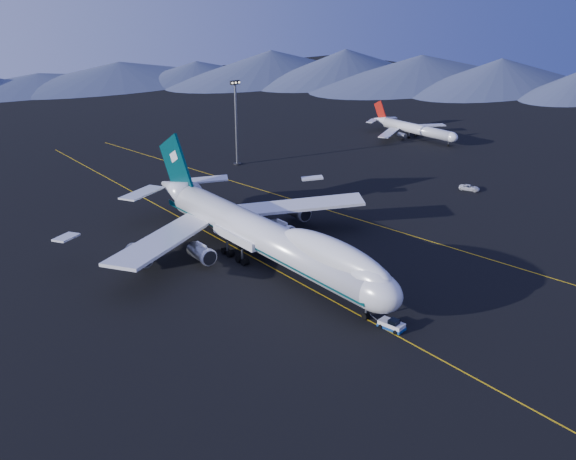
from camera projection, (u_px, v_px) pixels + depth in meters
ground at (266, 264)px, 120.68m from camera, size 500.00×500.00×0.00m
taxiway_line_main at (266, 264)px, 120.68m from camera, size 0.25×220.00×0.01m
taxiway_line_side at (345, 215)px, 145.36m from camera, size 28.08×198.09×0.01m
mountain_ridge at (566, 130)px, 198.88m from camera, size 374.91×567.11×12.00m
boeing_747 at (265, 236)px, 118.57m from camera, size 59.62×72.43×19.37m
pushback_tug at (391, 325)px, 98.39m from camera, size 2.92×4.41×1.79m
second_jet at (414, 129)px, 214.14m from camera, size 32.31×36.50×10.39m
service_van at (469, 188)px, 162.16m from camera, size 4.37×5.62×1.42m
floodlight_mast at (236, 123)px, 180.45m from camera, size 2.95×2.21×23.86m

